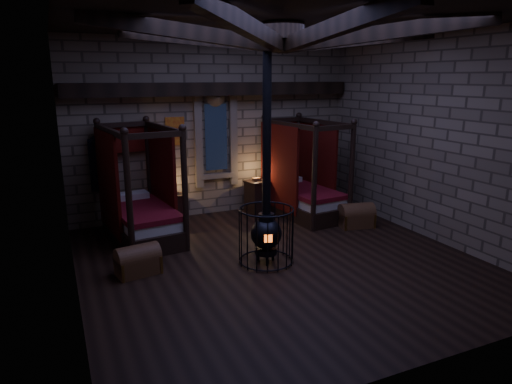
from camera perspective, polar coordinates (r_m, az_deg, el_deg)
name	(u,v)px	position (r m, az deg, el deg)	size (l,w,h in m)	color
room	(280,51)	(7.99, 3.03, 17.18)	(7.02, 7.02, 4.29)	black
bed_left	(141,211)	(9.87, -14.19, -2.38)	(1.45, 2.39, 2.37)	black
bed_right	(303,192)	(11.27, 5.84, -0.01)	(1.39, 2.32, 2.31)	black
trunk_left	(138,261)	(8.23, -14.54, -8.34)	(0.79, 0.58, 0.53)	brown
trunk_right	(356,216)	(10.64, 12.41, -2.95)	(0.84, 0.62, 0.56)	brown
nightstand_left	(175,208)	(10.85, -10.13, -1.96)	(0.49, 0.48, 0.83)	black
nightstand_right	(257,196)	(11.43, 0.09, -0.53)	(0.61, 0.59, 0.89)	black
stove	(266,230)	(8.31, 1.29, -4.79)	(1.01, 1.01, 4.05)	black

